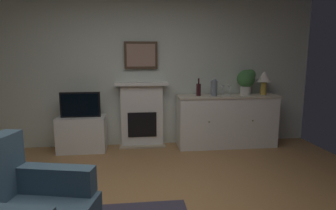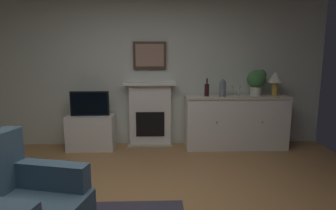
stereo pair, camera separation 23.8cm
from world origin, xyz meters
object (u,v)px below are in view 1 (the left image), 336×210
(fireplace_unit, at_px, (142,114))
(wine_bottle, at_px, (199,89))
(tv_set, at_px, (80,105))
(table_lamp, at_px, (264,78))
(sideboard_cabinet, at_px, (226,121))
(framed_picture, at_px, (141,55))
(wine_glass_left, at_px, (223,88))
(tv_cabinet, at_px, (82,134))
(vase_decorative, at_px, (214,87))
(wine_glass_center, at_px, (229,88))
(potted_plant_small, at_px, (247,80))

(fireplace_unit, xyz_separation_m, wine_bottle, (0.93, -0.19, 0.44))
(tv_set, bearing_deg, fireplace_unit, 10.77)
(fireplace_unit, height_order, table_lamp, table_lamp)
(sideboard_cabinet, relative_size, wine_bottle, 5.84)
(framed_picture, bearing_deg, sideboard_cabinet, -8.83)
(fireplace_unit, bearing_deg, wine_glass_left, -7.10)
(framed_picture, bearing_deg, tv_cabinet, -167.99)
(vase_decorative, bearing_deg, tv_set, 178.89)
(table_lamp, xyz_separation_m, wine_bottle, (-1.13, -0.01, -0.17))
(tv_set, bearing_deg, sideboard_cabinet, 0.19)
(sideboard_cabinet, distance_m, wine_glass_center, 0.56)
(wine_glass_left, distance_m, potted_plant_small, 0.45)
(tv_cabinet, bearing_deg, table_lamp, -0.28)
(wine_glass_center, distance_m, potted_plant_small, 0.35)
(wine_glass_left, xyz_separation_m, vase_decorative, (-0.17, -0.06, 0.02))
(tv_cabinet, relative_size, tv_set, 1.21)
(sideboard_cabinet, bearing_deg, fireplace_unit, 172.95)
(fireplace_unit, bearing_deg, table_lamp, -4.91)
(wine_glass_center, xyz_separation_m, tv_cabinet, (-2.43, 0.03, -0.72))
(wine_glass_center, bearing_deg, sideboard_cabinet, 149.56)
(framed_picture, distance_m, wine_glass_left, 1.47)
(tv_set, relative_size, potted_plant_small, 1.44)
(wine_bottle, bearing_deg, table_lamp, 0.54)
(wine_glass_center, relative_size, tv_cabinet, 0.22)
(wine_glass_center, bearing_deg, tv_cabinet, 179.28)
(framed_picture, bearing_deg, potted_plant_small, -5.70)
(framed_picture, relative_size, wine_glass_center, 3.33)
(vase_decorative, distance_m, tv_set, 2.17)
(wine_glass_left, distance_m, tv_set, 2.34)
(sideboard_cabinet, relative_size, tv_cabinet, 2.26)
(wine_glass_left, relative_size, vase_decorative, 0.59)
(wine_glass_left, bearing_deg, vase_decorative, -160.46)
(wine_glass_left, xyz_separation_m, wine_glass_center, (0.11, -0.02, 0.00))
(table_lamp, bearing_deg, sideboard_cabinet, -180.00)
(table_lamp, relative_size, potted_plant_small, 0.93)
(wine_glass_left, xyz_separation_m, tv_cabinet, (-2.32, 0.01, -0.72))
(wine_glass_left, distance_m, vase_decorative, 0.18)
(framed_picture, xyz_separation_m, wine_bottle, (0.93, -0.23, -0.55))
(tv_cabinet, distance_m, tv_set, 0.48)
(wine_bottle, bearing_deg, tv_cabinet, 179.23)
(tv_set, bearing_deg, table_lamp, 0.15)
(sideboard_cabinet, relative_size, vase_decorative, 6.02)
(framed_picture, height_order, wine_glass_center, framed_picture)
(fireplace_unit, xyz_separation_m, vase_decorative, (1.18, -0.23, 0.47))
(sideboard_cabinet, relative_size, wine_glass_left, 10.27)
(sideboard_cabinet, height_order, wine_bottle, wine_bottle)
(tv_set, xyz_separation_m, potted_plant_small, (2.75, 0.05, 0.37))
(framed_picture, bearing_deg, fireplace_unit, -90.00)
(sideboard_cabinet, xyz_separation_m, wine_glass_left, (-0.08, 0.01, 0.56))
(framed_picture, xyz_separation_m, tv_cabinet, (-0.97, -0.21, -1.26))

